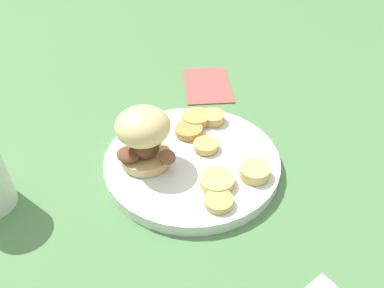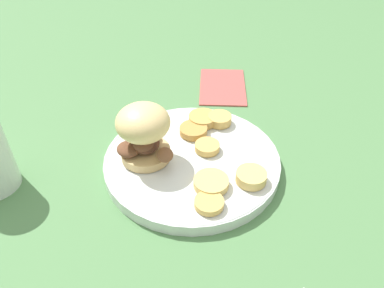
% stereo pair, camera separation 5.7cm
% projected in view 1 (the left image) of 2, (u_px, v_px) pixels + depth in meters
% --- Properties ---
extents(ground_plane, '(4.00, 4.00, 0.00)m').
position_uv_depth(ground_plane, '(192.00, 166.00, 0.60)').
color(ground_plane, '#4C7A47').
extents(dinner_plate, '(0.28, 0.28, 0.02)m').
position_uv_depth(dinner_plate, '(192.00, 161.00, 0.60)').
color(dinner_plate, silver).
rests_on(dinner_plate, ground_plane).
extents(sandwich, '(0.08, 0.10, 0.09)m').
position_uv_depth(sandwich, '(143.00, 136.00, 0.55)').
color(sandwich, tan).
rests_on(sandwich, dinner_plate).
extents(potato_round_0, '(0.04, 0.04, 0.01)m').
position_uv_depth(potato_round_0, '(213.00, 117.00, 0.66)').
color(potato_round_0, tan).
rests_on(potato_round_0, dinner_plate).
extents(potato_round_1, '(0.04, 0.04, 0.01)m').
position_uv_depth(potato_round_1, '(219.00, 201.00, 0.51)').
color(potato_round_1, tan).
rests_on(potato_round_1, dinner_plate).
extents(potato_round_2, '(0.05, 0.05, 0.01)m').
position_uv_depth(potato_round_2, '(217.00, 181.00, 0.54)').
color(potato_round_2, '#DBB766').
rests_on(potato_round_2, dinner_plate).
extents(potato_round_3, '(0.05, 0.05, 0.02)m').
position_uv_depth(potato_round_3, '(254.00, 171.00, 0.55)').
color(potato_round_3, '#DBB766').
rests_on(potato_round_3, dinner_plate).
extents(potato_round_4, '(0.04, 0.04, 0.01)m').
position_uv_depth(potato_round_4, '(204.00, 144.00, 0.60)').
color(potato_round_4, tan).
rests_on(potato_round_4, dinner_plate).
extents(potato_round_5, '(0.05, 0.05, 0.01)m').
position_uv_depth(potato_round_5, '(189.00, 130.00, 0.63)').
color(potato_round_5, '#BC8942').
rests_on(potato_round_5, dinner_plate).
extents(potato_round_6, '(0.05, 0.05, 0.01)m').
position_uv_depth(potato_round_6, '(196.00, 118.00, 0.66)').
color(potato_round_6, tan).
rests_on(potato_round_6, dinner_plate).
extents(napkin, '(0.16, 0.17, 0.01)m').
position_uv_depth(napkin, '(207.00, 84.00, 0.80)').
color(napkin, '#B24C47').
rests_on(napkin, ground_plane).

